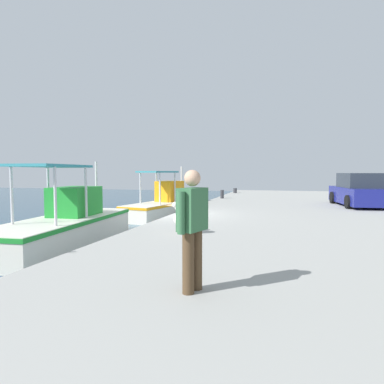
{
  "coord_description": "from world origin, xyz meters",
  "views": [
    {
      "loc": [
        -12.14,
        -4.19,
        2.41
      ],
      "look_at": [
        5.33,
        0.7,
        1.33
      ],
      "focal_mm": 31.26,
      "sensor_mm": 36.0,
      "label": 1
    }
  ],
  "objects_px": {
    "pelican": "(184,218)",
    "parked_car": "(359,191)",
    "fishing_boat_second": "(64,225)",
    "mooring_bollard_third": "(235,191)",
    "mooring_bollard_second": "(222,194)",
    "fisherman_standing": "(192,225)",
    "fishing_boat_third": "(164,205)"
  },
  "relations": [
    {
      "from": "pelican",
      "to": "parked_car",
      "type": "bearing_deg",
      "value": -33.46
    },
    {
      "from": "fishing_boat_second",
      "to": "mooring_bollard_third",
      "type": "distance_m",
      "value": 16.64
    },
    {
      "from": "parked_car",
      "to": "mooring_bollard_second",
      "type": "height_order",
      "value": "parked_car"
    },
    {
      "from": "mooring_bollard_second",
      "to": "parked_car",
      "type": "bearing_deg",
      "value": -112.3
    },
    {
      "from": "mooring_bollard_second",
      "to": "fishing_boat_second",
      "type": "bearing_deg",
      "value": 163.23
    },
    {
      "from": "fisherman_standing",
      "to": "mooring_bollard_second",
      "type": "distance_m",
      "value": 16.17
    },
    {
      "from": "fisherman_standing",
      "to": "pelican",
      "type": "bearing_deg",
      "value": 18.41
    },
    {
      "from": "fishing_boat_second",
      "to": "mooring_bollard_second",
      "type": "relative_size",
      "value": 12.66
    },
    {
      "from": "pelican",
      "to": "mooring_bollard_third",
      "type": "xyz_separation_m",
      "value": [
        17.35,
        1.19,
        -0.21
      ]
    },
    {
      "from": "fishing_boat_third",
      "to": "mooring_bollard_second",
      "type": "height_order",
      "value": "fishing_boat_third"
    },
    {
      "from": "fishing_boat_third",
      "to": "mooring_bollard_third",
      "type": "distance_m",
      "value": 9.2
    },
    {
      "from": "fishing_boat_second",
      "to": "parked_car",
      "type": "height_order",
      "value": "fishing_boat_second"
    },
    {
      "from": "fishing_boat_second",
      "to": "fishing_boat_third",
      "type": "bearing_deg",
      "value": -5.49
    },
    {
      "from": "fishing_boat_third",
      "to": "pelican",
      "type": "relative_size",
      "value": 6.14
    },
    {
      "from": "mooring_bollard_second",
      "to": "mooring_bollard_third",
      "type": "bearing_deg",
      "value": -0.0
    },
    {
      "from": "mooring_bollard_third",
      "to": "fishing_boat_second",
      "type": "bearing_deg",
      "value": 168.69
    },
    {
      "from": "fishing_boat_second",
      "to": "fishing_boat_third",
      "type": "xyz_separation_m",
      "value": [
        7.48,
        -0.72,
        -0.02
      ]
    },
    {
      "from": "fisherman_standing",
      "to": "mooring_bollard_second",
      "type": "bearing_deg",
      "value": 9.09
    },
    {
      "from": "fishing_boat_second",
      "to": "fisherman_standing",
      "type": "height_order",
      "value": "fishing_boat_second"
    },
    {
      "from": "fisherman_standing",
      "to": "mooring_bollard_third",
      "type": "height_order",
      "value": "fisherman_standing"
    },
    {
      "from": "mooring_bollard_second",
      "to": "pelican",
      "type": "bearing_deg",
      "value": -174.27
    },
    {
      "from": "fishing_boat_third",
      "to": "parked_car",
      "type": "xyz_separation_m",
      "value": [
        0.44,
        -9.65,
        0.87
      ]
    },
    {
      "from": "pelican",
      "to": "parked_car",
      "type": "height_order",
      "value": "parked_car"
    },
    {
      "from": "pelican",
      "to": "parked_car",
      "type": "relative_size",
      "value": 0.23
    },
    {
      "from": "fishing_boat_third",
      "to": "pelican",
      "type": "xyz_separation_m",
      "value": [
        -8.51,
        -3.74,
        0.55
      ]
    },
    {
      "from": "pelican",
      "to": "parked_car",
      "type": "xyz_separation_m",
      "value": [
        8.95,
        -5.92,
        0.32
      ]
    },
    {
      "from": "fishing_boat_third",
      "to": "fisherman_standing",
      "type": "xyz_separation_m",
      "value": [
        -12.6,
        -5.1,
        1.06
      ]
    },
    {
      "from": "fishing_boat_third",
      "to": "fishing_boat_second",
      "type": "bearing_deg",
      "value": 174.51
    },
    {
      "from": "fisherman_standing",
      "to": "mooring_bollard_third",
      "type": "xyz_separation_m",
      "value": [
        21.44,
        2.55,
        -0.72
      ]
    },
    {
      "from": "fisherman_standing",
      "to": "parked_car",
      "type": "bearing_deg",
      "value": -19.26
    },
    {
      "from": "pelican",
      "to": "fishing_boat_second",
      "type": "bearing_deg",
      "value": 76.95
    },
    {
      "from": "fishing_boat_second",
      "to": "mooring_bollard_second",
      "type": "xyz_separation_m",
      "value": [
        10.83,
        -3.26,
        0.39
      ]
    }
  ]
}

